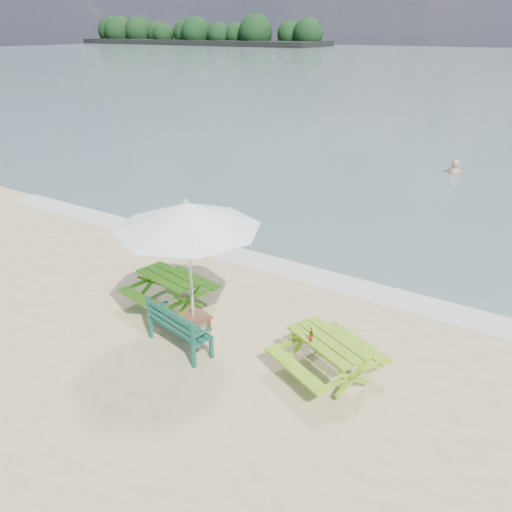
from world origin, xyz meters
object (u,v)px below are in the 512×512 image
Objects in this scene: picnic_table_right at (327,358)px; park_bench at (180,335)px; picnic_table_left at (170,291)px; side_table at (194,323)px; patio_umbrella at (187,216)px; swimmer at (452,181)px; beer_bottle at (311,336)px.

park_bench is at bearing -164.60° from picnic_table_right.
side_table is at bearing -26.69° from picnic_table_left.
picnic_table_right is 2.77m from side_table.
patio_umbrella is 15.17m from swimmer.
park_bench is 0.78× the size of swimmer.
side_table is (-2.76, -0.18, -0.15)m from picnic_table_right.
picnic_table_right is 1.10× the size of swimmer.
side_table is 2.57× the size of beer_bottle.
beer_bottle reaches higher than side_table.
beer_bottle is (3.58, -0.52, 0.44)m from picnic_table_left.
picnic_table_right is at bearing -85.60° from swimmer.
beer_bottle is at bearing -8.19° from picnic_table_left.
picnic_table_left is 1.29× the size of park_bench.
picnic_table_right is at bearing 15.40° from park_bench.
picnic_table_left reaches higher than picnic_table_right.
side_table is at bearing -179.50° from beer_bottle.
picnic_table_left is at bearing 153.31° from patio_umbrella.
side_table is 0.20× the size of patio_umbrella.
picnic_table_left is 1.01× the size of swimmer.
beer_bottle is 14.88m from swimmer.
picnic_table_left reaches higher than swimmer.
side_table is 14.93m from swimmer.
swimmer is at bearing 94.40° from picnic_table_right.
swimmer is at bearing 79.27° from picnic_table_left.
beer_bottle is at bearing 13.44° from park_bench.
beer_bottle is (2.38, 0.57, 0.51)m from park_bench.
picnic_table_right is 14.71m from swimmer.
beer_bottle is (-0.25, -0.16, 0.44)m from picnic_table_right.
side_table is at bearing 103.26° from park_bench.
side_table is 2.23m from patio_umbrella.
swimmer is (-0.88, 14.81, -1.11)m from beer_bottle.
side_table is at bearing 180.00° from patio_umbrella.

